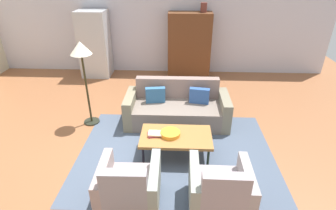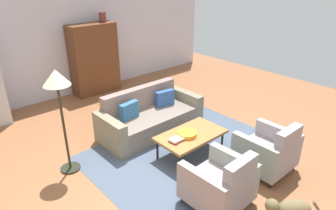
{
  "view_description": "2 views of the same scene",
  "coord_description": "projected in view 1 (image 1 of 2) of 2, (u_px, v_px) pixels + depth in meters",
  "views": [
    {
      "loc": [
        0.6,
        -3.8,
        2.99
      ],
      "look_at": [
        0.4,
        0.52,
        0.68
      ],
      "focal_mm": 28.65,
      "sensor_mm": 36.0,
      "label": 1
    },
    {
      "loc": [
        -2.74,
        -3.17,
        3.01
      ],
      "look_at": [
        0.57,
        0.55,
        0.75
      ],
      "focal_mm": 31.93,
      "sensor_mm": 36.0,
      "label": 2
    }
  ],
  "objects": [
    {
      "name": "armchair_left",
      "position": [
        129.0,
        189.0,
        3.53
      ],
      "size": [
        0.82,
        0.82,
        0.88
      ],
      "rotation": [
        0.0,
        0.0,
        0.02
      ],
      "color": "#3C2B18",
      "rests_on": "ground"
    },
    {
      "name": "fruit_bowl",
      "position": [
        170.0,
        134.0,
        4.49
      ],
      "size": [
        0.33,
        0.33,
        0.07
      ],
      "primitive_type": "cylinder",
      "color": "orange",
      "rests_on": "coffee_table"
    },
    {
      "name": "couch",
      "position": [
        177.0,
        108.0,
        5.61
      ],
      "size": [
        2.11,
        0.91,
        0.86
      ],
      "rotation": [
        0.0,
        0.0,
        3.15
      ],
      "color": "slate",
      "rests_on": "ground"
    },
    {
      "name": "vase_tall",
      "position": [
        204.0,
        7.0,
        7.12
      ],
      "size": [
        0.17,
        0.17,
        0.25
      ],
      "primitive_type": "cylinder",
      "color": "brown",
      "rests_on": "cabinet"
    },
    {
      "name": "coffee_table",
      "position": [
        176.0,
        137.0,
        4.52
      ],
      "size": [
        1.2,
        0.7,
        0.42
      ],
      "color": "black",
      "rests_on": "ground"
    },
    {
      "name": "ground_plane",
      "position": [
        144.0,
        152.0,
        4.78
      ],
      "size": [
        11.72,
        11.72,
        0.0
      ],
      "primitive_type": "plane",
      "color": "#925A37"
    },
    {
      "name": "area_rug",
      "position": [
        176.0,
        153.0,
        4.74
      ],
      "size": [
        3.4,
        2.6,
        0.01
      ],
      "primitive_type": "cube",
      "color": "#495569",
      "rests_on": "ground"
    },
    {
      "name": "armchair_right",
      "position": [
        220.0,
        192.0,
        3.49
      ],
      "size": [
        0.81,
        0.81,
        0.88
      ],
      "rotation": [
        0.0,
        0.0,
        -0.01
      ],
      "color": "black",
      "rests_on": "ground"
    },
    {
      "name": "book_stack",
      "position": [
        155.0,
        134.0,
        4.5
      ],
      "size": [
        0.28,
        0.22,
        0.05
      ],
      "color": "maroon",
      "rests_on": "coffee_table"
    },
    {
      "name": "wall_back",
      "position": [
        160.0,
        24.0,
        7.73
      ],
      "size": [
        9.77,
        0.12,
        2.8
      ],
      "primitive_type": "cube",
      "color": "silver",
      "rests_on": "ground"
    },
    {
      "name": "floor_lamp",
      "position": [
        82.0,
        56.0,
        4.99
      ],
      "size": [
        0.4,
        0.4,
        1.72
      ],
      "color": "black",
      "rests_on": "ground"
    },
    {
      "name": "cabinet",
      "position": [
        189.0,
        45.0,
        7.63
      ],
      "size": [
        1.2,
        0.51,
        1.8
      ],
      "color": "brown",
      "rests_on": "ground"
    },
    {
      "name": "refrigerator",
      "position": [
        95.0,
        44.0,
        7.63
      ],
      "size": [
        0.8,
        0.73,
        1.85
      ],
      "color": "#B7BABF",
      "rests_on": "ground"
    }
  ]
}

